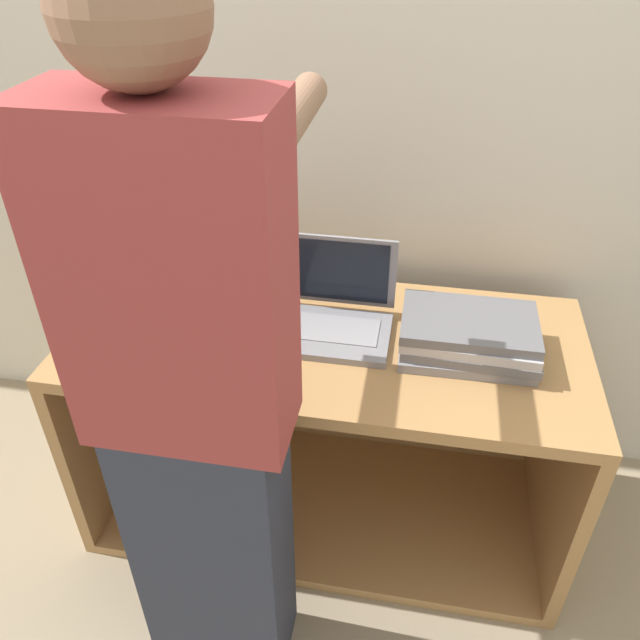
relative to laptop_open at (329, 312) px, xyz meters
name	(u,v)px	position (x,y,z in m)	size (l,w,h in m)	color
ground_plane	(307,589)	(0.00, -0.36, -0.75)	(12.00, 12.00, 0.00)	gray
wall_back	(353,106)	(0.00, 0.38, 0.45)	(8.00, 0.05, 2.40)	beige
cart	(330,412)	(0.00, 0.03, -0.40)	(1.41, 0.63, 0.70)	#A87A47
laptop_open	(329,312)	(0.00, 0.00, 0.00)	(0.34, 0.26, 0.25)	gray
laptop_stack_left	(192,299)	(-0.37, -0.05, 0.03)	(0.37, 0.25, 0.16)	gray
laptop_stack_right	(469,336)	(0.38, -0.05, 0.00)	(0.36, 0.24, 0.11)	gray
person	(195,408)	(-0.18, -0.53, 0.10)	(0.40, 0.53, 1.69)	#2D3342
inventory_tag	(181,284)	(-0.37, -0.10, 0.11)	(0.06, 0.02, 0.01)	red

